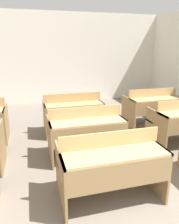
{
  "coord_description": "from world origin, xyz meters",
  "views": [
    {
      "loc": [
        -0.97,
        -0.57,
        1.77
      ],
      "look_at": [
        -0.04,
        2.79,
        0.72
      ],
      "focal_mm": 35.0,
      "sensor_mm": 36.0,
      "label": 1
    }
  ],
  "objects_px": {
    "bench_second_center": "(86,130)",
    "bench_third_center": "(73,112)",
    "bench_front_center": "(111,164)",
    "bench_third_right": "(153,106)"
  },
  "relations": [
    {
      "from": "bench_second_center",
      "to": "bench_third_right",
      "type": "height_order",
      "value": "same"
    },
    {
      "from": "bench_third_center",
      "to": "bench_front_center",
      "type": "bearing_deg",
      "value": -89.93
    },
    {
      "from": "bench_front_center",
      "to": "bench_third_center",
      "type": "relative_size",
      "value": 1.0
    },
    {
      "from": "bench_second_center",
      "to": "bench_third_right",
      "type": "xyz_separation_m",
      "value": [
        1.87,
        1.08,
        0.0
      ]
    },
    {
      "from": "bench_front_center",
      "to": "bench_second_center",
      "type": "relative_size",
      "value": 1.0
    },
    {
      "from": "bench_second_center",
      "to": "bench_third_center",
      "type": "bearing_deg",
      "value": 89.63
    },
    {
      "from": "bench_third_right",
      "to": "bench_third_center",
      "type": "bearing_deg",
      "value": 179.52
    },
    {
      "from": "bench_second_center",
      "to": "bench_third_center",
      "type": "height_order",
      "value": "same"
    },
    {
      "from": "bench_third_center",
      "to": "bench_third_right",
      "type": "height_order",
      "value": "same"
    },
    {
      "from": "bench_front_center",
      "to": "bench_third_right",
      "type": "xyz_separation_m",
      "value": [
        1.86,
        2.18,
        0.0
      ]
    }
  ]
}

